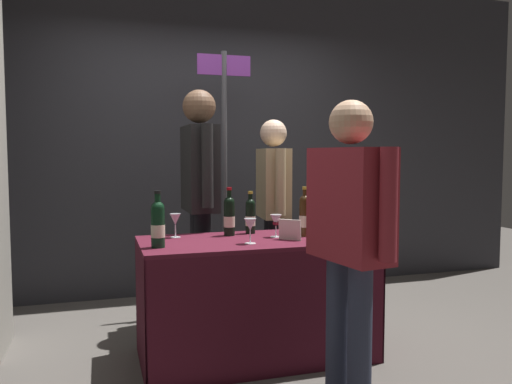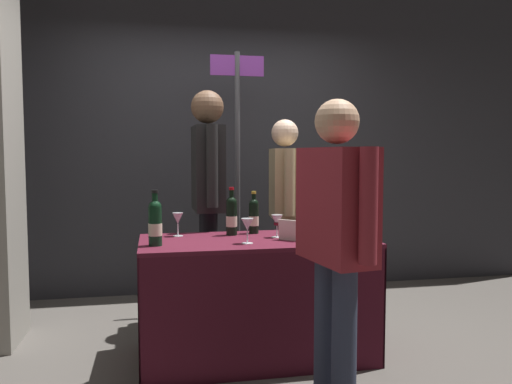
{
  "view_description": "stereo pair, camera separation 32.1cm",
  "coord_description": "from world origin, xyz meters",
  "px_view_note": "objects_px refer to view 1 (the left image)",
  "views": [
    {
      "loc": [
        -0.95,
        -3.06,
        1.3
      ],
      "look_at": [
        0.0,
        0.0,
        1.07
      ],
      "focal_mm": 35.65,
      "sensor_mm": 36.0,
      "label": 1
    },
    {
      "loc": [
        -0.64,
        -3.14,
        1.3
      ],
      "look_at": [
        0.0,
        0.0,
        1.07
      ],
      "focal_mm": 35.65,
      "sensor_mm": 36.0,
      "label": 2
    }
  ],
  "objects_px": {
    "tasting_table": "(256,276)",
    "wine_glass_mid": "(175,220)",
    "featured_wine_bottle": "(325,218)",
    "display_bottle_0": "(158,223)",
    "wine_glass_near_vendor": "(250,225)",
    "booth_signpost": "(224,156)",
    "vendor_presenter": "(200,184)",
    "taster_foreground_right": "(350,228)",
    "wine_glass_near_taster": "(276,221)"
  },
  "relations": [
    {
      "from": "wine_glass_near_taster",
      "to": "wine_glass_mid",
      "type": "bearing_deg",
      "value": 164.17
    },
    {
      "from": "vendor_presenter",
      "to": "wine_glass_near_taster",
      "type": "bearing_deg",
      "value": 31.6
    },
    {
      "from": "vendor_presenter",
      "to": "wine_glass_mid",
      "type": "bearing_deg",
      "value": -29.97
    },
    {
      "from": "tasting_table",
      "to": "wine_glass_near_taster",
      "type": "bearing_deg",
      "value": 12.02
    },
    {
      "from": "wine_glass_mid",
      "to": "wine_glass_near_taster",
      "type": "height_order",
      "value": "wine_glass_mid"
    },
    {
      "from": "featured_wine_bottle",
      "to": "wine_glass_mid",
      "type": "relative_size",
      "value": 2.08
    },
    {
      "from": "featured_wine_bottle",
      "to": "vendor_presenter",
      "type": "height_order",
      "value": "vendor_presenter"
    },
    {
      "from": "featured_wine_bottle",
      "to": "wine_glass_near_vendor",
      "type": "height_order",
      "value": "featured_wine_bottle"
    },
    {
      "from": "featured_wine_bottle",
      "to": "booth_signpost",
      "type": "height_order",
      "value": "booth_signpost"
    },
    {
      "from": "display_bottle_0",
      "to": "wine_glass_mid",
      "type": "xyz_separation_m",
      "value": [
        0.15,
        0.33,
        -0.03
      ]
    },
    {
      "from": "featured_wine_bottle",
      "to": "display_bottle_0",
      "type": "height_order",
      "value": "display_bottle_0"
    },
    {
      "from": "display_bottle_0",
      "to": "taster_foreground_right",
      "type": "relative_size",
      "value": 0.21
    },
    {
      "from": "tasting_table",
      "to": "taster_foreground_right",
      "type": "height_order",
      "value": "taster_foreground_right"
    },
    {
      "from": "booth_signpost",
      "to": "taster_foreground_right",
      "type": "bearing_deg",
      "value": -85.08
    },
    {
      "from": "vendor_presenter",
      "to": "taster_foreground_right",
      "type": "relative_size",
      "value": 1.13
    },
    {
      "from": "vendor_presenter",
      "to": "taster_foreground_right",
      "type": "height_order",
      "value": "vendor_presenter"
    },
    {
      "from": "tasting_table",
      "to": "vendor_presenter",
      "type": "xyz_separation_m",
      "value": [
        -0.24,
        0.64,
        0.56
      ]
    },
    {
      "from": "vendor_presenter",
      "to": "booth_signpost",
      "type": "relative_size",
      "value": 0.82
    },
    {
      "from": "wine_glass_near_vendor",
      "to": "wine_glass_near_taster",
      "type": "relative_size",
      "value": 1.04
    },
    {
      "from": "wine_glass_mid",
      "to": "vendor_presenter",
      "type": "distance_m",
      "value": 0.54
    },
    {
      "from": "display_bottle_0",
      "to": "wine_glass_near_vendor",
      "type": "relative_size",
      "value": 2.16
    },
    {
      "from": "wine_glass_mid",
      "to": "vendor_presenter",
      "type": "bearing_deg",
      "value": 60.43
    },
    {
      "from": "featured_wine_bottle",
      "to": "vendor_presenter",
      "type": "bearing_deg",
      "value": 130.56
    },
    {
      "from": "tasting_table",
      "to": "wine_glass_mid",
      "type": "relative_size",
      "value": 9.42
    },
    {
      "from": "featured_wine_bottle",
      "to": "wine_glass_mid",
      "type": "bearing_deg",
      "value": 159.71
    },
    {
      "from": "tasting_table",
      "to": "taster_foreground_right",
      "type": "bearing_deg",
      "value": -74.53
    },
    {
      "from": "display_bottle_0",
      "to": "wine_glass_mid",
      "type": "height_order",
      "value": "display_bottle_0"
    },
    {
      "from": "wine_glass_near_vendor",
      "to": "wine_glass_near_taster",
      "type": "bearing_deg",
      "value": 39.1
    },
    {
      "from": "taster_foreground_right",
      "to": "booth_signpost",
      "type": "distance_m",
      "value": 1.97
    },
    {
      "from": "taster_foreground_right",
      "to": "booth_signpost",
      "type": "height_order",
      "value": "booth_signpost"
    },
    {
      "from": "wine_glass_near_taster",
      "to": "taster_foreground_right",
      "type": "xyz_separation_m",
      "value": [
        0.08,
        -0.86,
        0.07
      ]
    },
    {
      "from": "taster_foreground_right",
      "to": "featured_wine_bottle",
      "type": "bearing_deg",
      "value": -24.12
    },
    {
      "from": "featured_wine_bottle",
      "to": "wine_glass_near_taster",
      "type": "distance_m",
      "value": 0.32
    },
    {
      "from": "wine_glass_near_taster",
      "to": "vendor_presenter",
      "type": "height_order",
      "value": "vendor_presenter"
    },
    {
      "from": "wine_glass_mid",
      "to": "taster_foreground_right",
      "type": "bearing_deg",
      "value": -55.48
    },
    {
      "from": "wine_glass_near_vendor",
      "to": "booth_signpost",
      "type": "bearing_deg",
      "value": 83.3
    },
    {
      "from": "display_bottle_0",
      "to": "vendor_presenter",
      "type": "relative_size",
      "value": 0.19
    },
    {
      "from": "display_bottle_0",
      "to": "taster_foreground_right",
      "type": "bearing_deg",
      "value": -39.39
    },
    {
      "from": "display_bottle_0",
      "to": "booth_signpost",
      "type": "xyz_separation_m",
      "value": [
        0.69,
        1.22,
        0.39
      ]
    },
    {
      "from": "tasting_table",
      "to": "wine_glass_near_taster",
      "type": "xyz_separation_m",
      "value": [
        0.15,
        0.03,
        0.35
      ]
    },
    {
      "from": "tasting_table",
      "to": "wine_glass_mid",
      "type": "distance_m",
      "value": 0.64
    },
    {
      "from": "tasting_table",
      "to": "display_bottle_0",
      "type": "xyz_separation_m",
      "value": [
        -0.63,
        -0.12,
        0.38
      ]
    },
    {
      "from": "booth_signpost",
      "to": "tasting_table",
      "type": "bearing_deg",
      "value": -93.26
    },
    {
      "from": "wine_glass_near_vendor",
      "to": "wine_glass_mid",
      "type": "bearing_deg",
      "value": 137.48
    },
    {
      "from": "display_bottle_0",
      "to": "wine_glass_near_vendor",
      "type": "bearing_deg",
      "value": -3.77
    },
    {
      "from": "tasting_table",
      "to": "wine_glass_near_taster",
      "type": "height_order",
      "value": "wine_glass_near_taster"
    },
    {
      "from": "tasting_table",
      "to": "featured_wine_bottle",
      "type": "distance_m",
      "value": 0.58
    },
    {
      "from": "booth_signpost",
      "to": "display_bottle_0",
      "type": "bearing_deg",
      "value": -119.58
    },
    {
      "from": "featured_wine_bottle",
      "to": "taster_foreground_right",
      "type": "distance_m",
      "value": 0.73
    },
    {
      "from": "display_bottle_0",
      "to": "wine_glass_near_vendor",
      "type": "xyz_separation_m",
      "value": [
        0.55,
        -0.04,
        -0.03
      ]
    }
  ]
}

